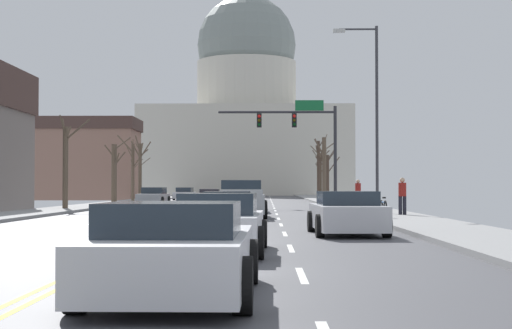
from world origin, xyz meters
TOP-DOWN VIEW (x-y plane):
  - ground at (0.00, -0.00)m, footprint 20.00×180.00m
  - signal_gantry at (5.41, 15.03)m, footprint 7.91×0.41m
  - street_lamp_right at (7.96, 0.03)m, footprint 2.12×0.24m
  - capitol_building at (0.00, 83.90)m, footprint 31.62×20.82m
  - sedan_near_00 at (1.86, 10.46)m, footprint 1.95×4.44m
  - sedan_near_01 at (1.93, 4.49)m, footprint 2.10×4.32m
  - pickup_truck_near_02 at (1.85, -1.96)m, footprint 2.34×5.46m
  - sedan_near_03 at (1.55, -8.31)m, footprint 2.19×4.32m
  - sedan_near_04 at (5.28, -13.99)m, footprint 2.12×4.41m
  - sedan_near_05 at (1.98, -20.13)m, footprint 2.00×4.52m
  - sedan_near_06 at (1.79, -26.52)m, footprint 2.08×4.29m
  - sedan_oncoming_00 at (-5.26, 20.12)m, footprint 2.08×4.67m
  - sedan_oncoming_01 at (-1.82, 29.64)m, footprint 2.13×4.63m
  - sedan_oncoming_02 at (-5.18, 40.98)m, footprint 2.04×4.73m
  - flank_building_01 at (-15.11, 41.12)m, footprint 10.40×6.53m
  - bare_tree_00 at (8.89, 47.43)m, footprint 1.65×2.83m
  - bare_tree_01 at (-8.37, 7.21)m, footprint 2.09×2.25m
  - bare_tree_02 at (8.43, 42.85)m, footprint 1.50×2.12m
  - bare_tree_03 at (-8.01, 19.41)m, footprint 1.69×2.92m
  - bare_tree_04 at (8.18, 32.29)m, footprint 2.44×1.91m
  - bare_tree_05 at (-7.83, 25.94)m, footprint 2.17×2.74m
  - bare_tree_06 at (8.85, 37.36)m, footprint 2.44×2.14m
  - bare_tree_07 at (-7.94, 30.38)m, footprint 1.95×2.44m
  - pedestrian_00 at (8.48, 9.81)m, footprint 0.35×0.34m
  - pedestrian_01 at (8.96, -2.35)m, footprint 0.35×0.34m
  - bicycle_parked at (7.67, -5.22)m, footprint 0.12×1.77m

SIDE VIEW (x-z plane):
  - ground at x=0.00m, z-range -0.08..0.12m
  - bicycle_parked at x=7.67m, z-range 0.06..0.91m
  - sedan_oncoming_01 at x=-1.82m, z-range -0.03..1.10m
  - sedan_near_01 at x=1.93m, z-range -0.04..1.16m
  - sedan_near_00 at x=1.86m, z-range -0.04..1.16m
  - sedan_near_06 at x=1.79m, z-range -0.03..1.17m
  - sedan_near_03 at x=1.55m, z-range -0.03..1.18m
  - sedan_near_05 at x=1.98m, z-range -0.04..1.21m
  - sedan_oncoming_02 at x=-5.18m, z-range -0.04..1.21m
  - sedan_near_04 at x=5.28m, z-range -0.04..1.21m
  - sedan_oncoming_00 at x=-5.26m, z-range -0.04..1.25m
  - pickup_truck_near_02 at x=1.85m, z-range -0.08..1.57m
  - pedestrian_01 at x=8.96m, z-range 0.23..1.85m
  - pedestrian_00 at x=8.48m, z-range 0.23..1.88m
  - bare_tree_03 at x=-8.01m, z-range 0.01..4.91m
  - bare_tree_06 at x=8.85m, z-range -0.01..5.01m
  - bare_tree_00 at x=8.89m, z-range 0.07..5.29m
  - bare_tree_01 at x=-8.37m, z-range 0.19..5.40m
  - bare_tree_05 at x=-7.83m, z-range 0.09..5.52m
  - bare_tree_07 at x=-7.94m, z-range 0.21..5.78m
  - bare_tree_04 at x=8.18m, z-range 0.12..6.03m
  - bare_tree_02 at x=8.43m, z-range 0.21..6.41m
  - flank_building_01 at x=-15.11m, z-range 0.04..8.24m
  - signal_gantry at x=5.41m, z-range 1.61..8.60m
  - street_lamp_right at x=7.96m, z-range 0.86..9.69m
  - capitol_building at x=0.00m, z-range -4.48..29.16m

